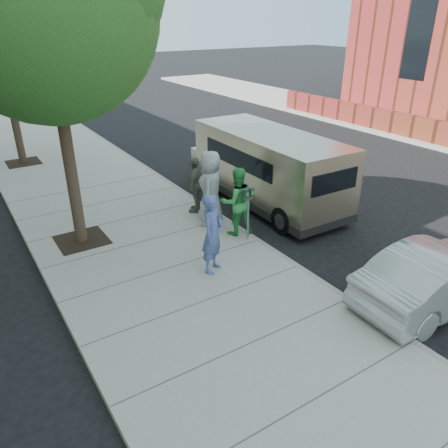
{
  "coord_description": "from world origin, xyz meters",
  "views": [
    {
      "loc": [
        -4.56,
        -7.71,
        5.27
      ],
      "look_at": [
        0.14,
        -0.42,
        1.1
      ],
      "focal_mm": 35.0,
      "sensor_mm": 36.0,
      "label": 1
    }
  ],
  "objects_px": {
    "person_officer": "(213,234)",
    "person_gray_shirt": "(210,188)",
    "parking_meter": "(249,203)",
    "person_green_shirt": "(237,201)",
    "van": "(266,166)",
    "sedan": "(440,276)",
    "person_striped_polo": "(196,184)"
  },
  "relations": [
    {
      "from": "van",
      "to": "person_gray_shirt",
      "type": "distance_m",
      "value": 2.43
    },
    {
      "from": "parking_meter",
      "to": "sedan",
      "type": "relative_size",
      "value": 0.35
    },
    {
      "from": "sedan",
      "to": "person_gray_shirt",
      "type": "bearing_deg",
      "value": 21.93
    },
    {
      "from": "person_green_shirt",
      "to": "person_gray_shirt",
      "type": "height_order",
      "value": "person_gray_shirt"
    },
    {
      "from": "parking_meter",
      "to": "van",
      "type": "bearing_deg",
      "value": 38.3
    },
    {
      "from": "parking_meter",
      "to": "person_green_shirt",
      "type": "bearing_deg",
      "value": 91.4
    },
    {
      "from": "van",
      "to": "person_gray_shirt",
      "type": "height_order",
      "value": "van"
    },
    {
      "from": "person_officer",
      "to": "sedan",
      "type": "bearing_deg",
      "value": -79.15
    },
    {
      "from": "person_officer",
      "to": "person_gray_shirt",
      "type": "height_order",
      "value": "person_gray_shirt"
    },
    {
      "from": "person_gray_shirt",
      "to": "person_striped_polo",
      "type": "relative_size",
      "value": 1.24
    },
    {
      "from": "parking_meter",
      "to": "van",
      "type": "distance_m",
      "value": 2.83
    },
    {
      "from": "person_green_shirt",
      "to": "person_gray_shirt",
      "type": "xyz_separation_m",
      "value": [
        -0.24,
        0.87,
        0.12
      ]
    },
    {
      "from": "sedan",
      "to": "person_striped_polo",
      "type": "relative_size",
      "value": 2.39
    },
    {
      "from": "parking_meter",
      "to": "person_gray_shirt",
      "type": "xyz_separation_m",
      "value": [
        -0.29,
        1.3,
        0.03
      ]
    },
    {
      "from": "parking_meter",
      "to": "person_gray_shirt",
      "type": "relative_size",
      "value": 0.67
    },
    {
      "from": "sedan",
      "to": "person_green_shirt",
      "type": "relative_size",
      "value": 2.19
    },
    {
      "from": "parking_meter",
      "to": "person_green_shirt",
      "type": "relative_size",
      "value": 0.76
    },
    {
      "from": "person_officer",
      "to": "person_gray_shirt",
      "type": "bearing_deg",
      "value": 26.36
    },
    {
      "from": "person_officer",
      "to": "person_green_shirt",
      "type": "distance_m",
      "value": 1.9
    },
    {
      "from": "sedan",
      "to": "person_striped_polo",
      "type": "height_order",
      "value": "person_striped_polo"
    },
    {
      "from": "van",
      "to": "sedan",
      "type": "bearing_deg",
      "value": -92.07
    },
    {
      "from": "person_officer",
      "to": "person_striped_polo",
      "type": "bearing_deg",
      "value": 33.47
    },
    {
      "from": "person_gray_shirt",
      "to": "person_striped_polo",
      "type": "height_order",
      "value": "person_gray_shirt"
    },
    {
      "from": "parking_meter",
      "to": "person_officer",
      "type": "height_order",
      "value": "person_officer"
    },
    {
      "from": "person_gray_shirt",
      "to": "person_striped_polo",
      "type": "bearing_deg",
      "value": -142.55
    },
    {
      "from": "sedan",
      "to": "person_striped_polo",
      "type": "distance_m",
      "value": 6.61
    },
    {
      "from": "person_striped_polo",
      "to": "person_gray_shirt",
      "type": "bearing_deg",
      "value": 40.8
    },
    {
      "from": "sedan",
      "to": "person_green_shirt",
      "type": "xyz_separation_m",
      "value": [
        -1.76,
        4.52,
        0.4
      ]
    },
    {
      "from": "sedan",
      "to": "person_officer",
      "type": "bearing_deg",
      "value": 45.84
    },
    {
      "from": "person_officer",
      "to": "person_gray_shirt",
      "type": "xyz_separation_m",
      "value": [
        1.22,
        2.09,
        0.11
      ]
    },
    {
      "from": "person_gray_shirt",
      "to": "van",
      "type": "bearing_deg",
      "value": 146.8
    },
    {
      "from": "person_green_shirt",
      "to": "person_striped_polo",
      "type": "relative_size",
      "value": 1.09
    }
  ]
}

